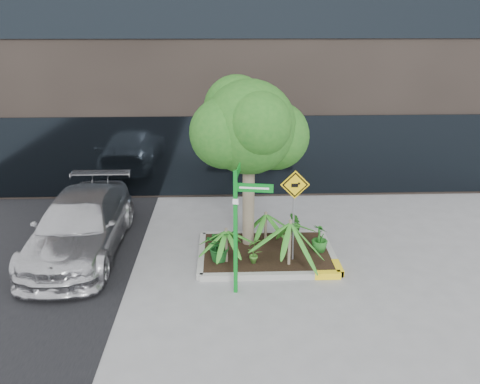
{
  "coord_description": "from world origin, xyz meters",
  "views": [
    {
      "loc": [
        -0.83,
        -10.02,
        5.53
      ],
      "look_at": [
        -0.45,
        0.2,
        1.75
      ],
      "focal_mm": 35.0,
      "sensor_mm": 36.0,
      "label": 1
    }
  ],
  "objects_px": {
    "tree": "(249,127)",
    "parked_car": "(81,225)",
    "street_sign_post": "(238,219)",
    "cattle_sign": "(294,200)"
  },
  "relations": [
    {
      "from": "parked_car",
      "to": "cattle_sign",
      "type": "relative_size",
      "value": 2.27
    },
    {
      "from": "tree",
      "to": "cattle_sign",
      "type": "bearing_deg",
      "value": -39.76
    },
    {
      "from": "cattle_sign",
      "to": "tree",
      "type": "bearing_deg",
      "value": 140.61
    },
    {
      "from": "parked_car",
      "to": "street_sign_post",
      "type": "height_order",
      "value": "street_sign_post"
    },
    {
      "from": "parked_car",
      "to": "street_sign_post",
      "type": "xyz_separation_m",
      "value": [
        3.87,
        -2.0,
        0.98
      ]
    },
    {
      "from": "tree",
      "to": "parked_car",
      "type": "distance_m",
      "value": 4.84
    },
    {
      "from": "tree",
      "to": "parked_car",
      "type": "xyz_separation_m",
      "value": [
        -4.18,
        -0.03,
        -2.43
      ]
    },
    {
      "from": "street_sign_post",
      "to": "cattle_sign",
      "type": "relative_size",
      "value": 1.25
    },
    {
      "from": "tree",
      "to": "cattle_sign",
      "type": "xyz_separation_m",
      "value": [
        1.01,
        -0.84,
        -1.52
      ]
    },
    {
      "from": "tree",
      "to": "street_sign_post",
      "type": "xyz_separation_m",
      "value": [
        -0.32,
        -2.03,
        -1.46
      ]
    }
  ]
}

